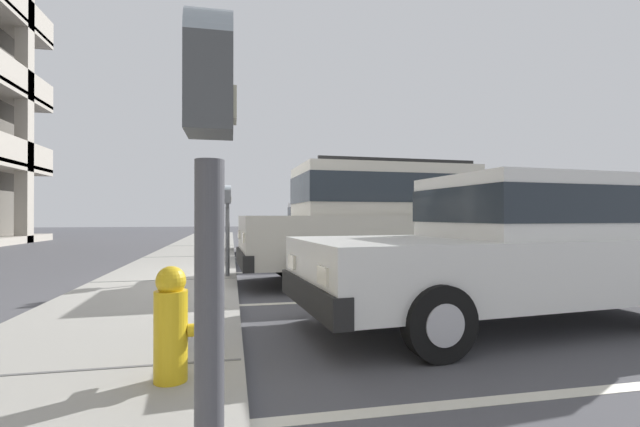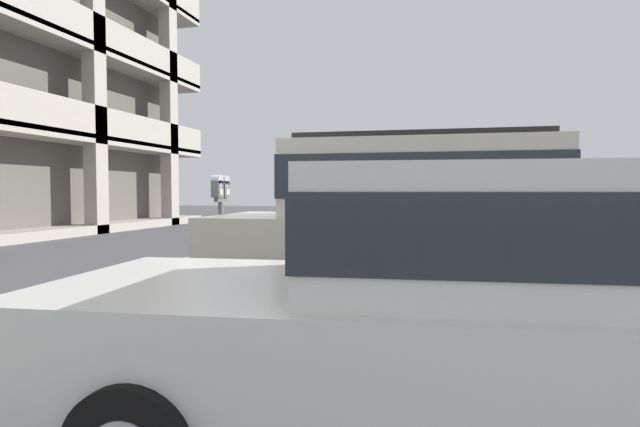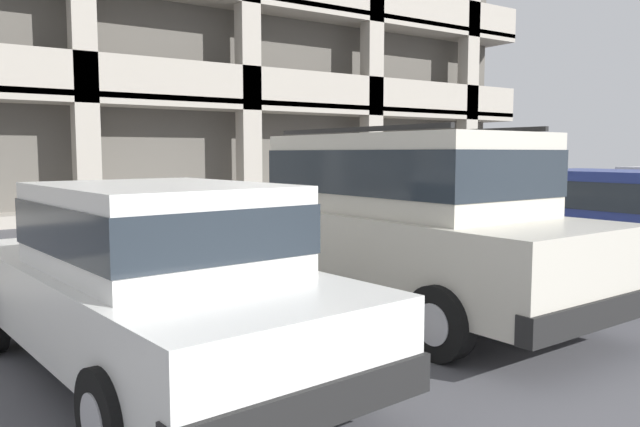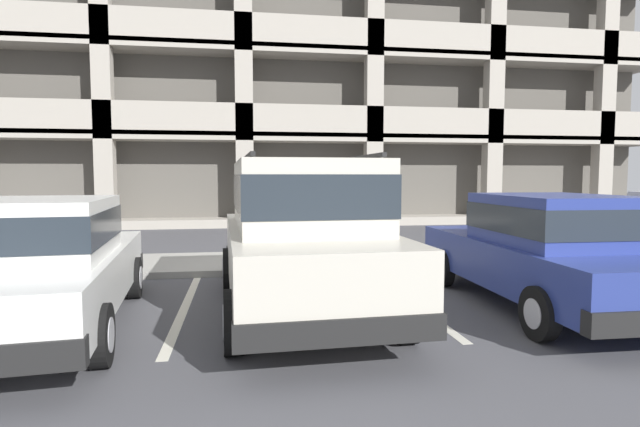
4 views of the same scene
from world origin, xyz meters
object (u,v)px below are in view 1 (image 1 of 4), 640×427
silver_suv (381,218)px  parking_meter_far (210,226)px  red_sedan (517,245)px  dark_hatchback (348,228)px  fire_hydrant (171,324)px  blue_coupe (317,226)px  parking_meter_near (228,209)px

silver_suv → parking_meter_far: size_ratio=3.24×
red_sedan → dark_hatchback: 6.29m
dark_hatchback → fire_hydrant: 8.21m
dark_hatchback → parking_meter_far: (-9.24, 2.91, 0.28)m
blue_coupe → fire_hydrant: 10.81m
blue_coupe → parking_meter_near: bearing=152.6°
silver_suv → red_sedan: bearing=-173.9°
dark_hatchback → parking_meter_far: size_ratio=3.02×
dark_hatchback → blue_coupe: (2.83, 0.21, 0.00)m
parking_meter_near → fire_hydrant: parking_meter_near is taller
blue_coupe → parking_meter_far: bearing=165.0°
silver_suv → dark_hatchback: (3.28, -0.32, -0.27)m
parking_meter_near → fire_hydrant: 4.67m
red_sedan → silver_suv: bearing=3.0°
parking_meter_near → parking_meter_far: size_ratio=1.01×
silver_suv → red_sedan: size_ratio=1.05×
blue_coupe → parking_meter_far: (-12.07, 2.70, 0.28)m
fire_hydrant → parking_meter_near: bearing=-3.7°
blue_coupe → silver_suv: bearing=176.5°
blue_coupe → dark_hatchback: bearing=-178.2°
silver_suv → dark_hatchback: bearing=-7.7°
dark_hatchback → parking_meter_near: bearing=136.6°
silver_suv → parking_meter_near: silver_suv is taller
silver_suv → blue_coupe: size_ratio=1.07×
blue_coupe → fire_hydrant: size_ratio=6.50×
parking_meter_near → fire_hydrant: bearing=176.3°
blue_coupe → parking_meter_far: 12.37m
dark_hatchback → parking_meter_near: (-2.96, 2.92, 0.42)m
red_sedan → parking_meter_near: size_ratio=3.06×
parking_meter_near → parking_meter_far: bearing=-179.9°
red_sedan → parking_meter_far: size_ratio=3.09×
red_sedan → parking_meter_far: parking_meter_far is taller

